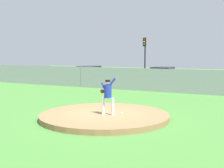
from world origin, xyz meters
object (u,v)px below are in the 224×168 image
at_px(traffic_cone_orange, 101,83).
at_px(traffic_light_near, 145,51).
at_px(baseball, 122,113).
at_px(parked_car_charcoal, 89,74).
at_px(pitcher_youth, 108,93).
at_px(parked_car_slate, 163,77).

relative_size(traffic_cone_orange, traffic_light_near, 0.12).
distance_m(baseball, traffic_light_near, 19.77).
bearing_deg(baseball, parked_car_charcoal, 126.62).
height_order(pitcher_youth, parked_car_charcoal, pitcher_youth).
bearing_deg(traffic_light_near, traffic_cone_orange, -99.20).
bearing_deg(traffic_cone_orange, baseball, -56.29).
xyz_separation_m(parked_car_charcoal, traffic_cone_orange, (3.15, -3.10, -0.52)).
xyz_separation_m(pitcher_youth, baseball, (0.45, 0.46, -0.90)).
bearing_deg(parked_car_charcoal, parked_car_slate, 0.42).
xyz_separation_m(baseball, parked_car_charcoal, (-10.58, 14.24, 0.51)).
relative_size(baseball, traffic_cone_orange, 0.13).
height_order(parked_car_charcoal, traffic_cone_orange, parked_car_charcoal).
bearing_deg(pitcher_youth, traffic_cone_orange, 121.04).
bearing_deg(traffic_cone_orange, traffic_light_near, 80.80).
xyz_separation_m(parked_car_charcoal, parked_car_slate, (7.76, 0.06, 0.01)).
xyz_separation_m(traffic_cone_orange, traffic_light_near, (1.20, 7.40, 2.86)).
relative_size(parked_car_charcoal, traffic_light_near, 0.98).
relative_size(baseball, traffic_light_near, 0.02).
xyz_separation_m(parked_car_charcoal, traffic_light_near, (4.35, 4.30, 2.35)).
bearing_deg(parked_car_charcoal, traffic_light_near, 44.70).
bearing_deg(baseball, parked_car_slate, 101.18).
bearing_deg(parked_car_charcoal, pitcher_youth, -55.43).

